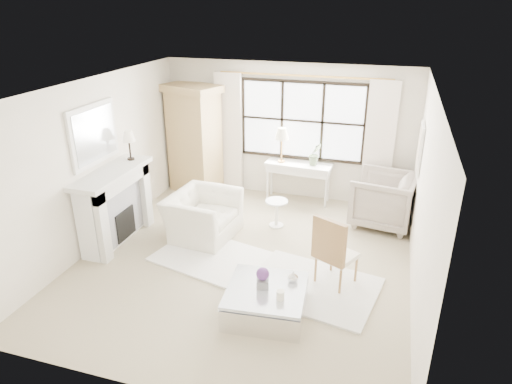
% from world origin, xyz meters
% --- Properties ---
extents(floor, '(5.50, 5.50, 0.00)m').
position_xyz_m(floor, '(0.00, 0.00, 0.00)').
color(floor, tan).
rests_on(floor, ground).
extents(ceiling, '(5.50, 5.50, 0.00)m').
position_xyz_m(ceiling, '(0.00, 0.00, 2.70)').
color(ceiling, silver).
rests_on(ceiling, ground).
extents(wall_back, '(5.00, 0.00, 5.00)m').
position_xyz_m(wall_back, '(0.00, 2.75, 1.35)').
color(wall_back, silver).
rests_on(wall_back, ground).
extents(wall_front, '(5.00, 0.00, 5.00)m').
position_xyz_m(wall_front, '(0.00, -2.75, 1.35)').
color(wall_front, white).
rests_on(wall_front, ground).
extents(wall_left, '(0.00, 5.50, 5.50)m').
position_xyz_m(wall_left, '(-2.50, 0.00, 1.35)').
color(wall_left, white).
rests_on(wall_left, ground).
extents(wall_right, '(0.00, 5.50, 5.50)m').
position_xyz_m(wall_right, '(2.50, 0.00, 1.35)').
color(wall_right, white).
rests_on(wall_right, ground).
extents(window_pane, '(2.40, 0.02, 1.50)m').
position_xyz_m(window_pane, '(0.30, 2.73, 1.60)').
color(window_pane, silver).
rests_on(window_pane, wall_back).
extents(window_frame, '(2.50, 0.04, 1.50)m').
position_xyz_m(window_frame, '(0.30, 2.72, 1.60)').
color(window_frame, black).
rests_on(window_frame, wall_back).
extents(curtain_rod, '(3.30, 0.04, 0.04)m').
position_xyz_m(curtain_rod, '(0.30, 2.67, 2.47)').
color(curtain_rod, '#C08F42').
rests_on(curtain_rod, wall_back).
extents(curtain_left, '(0.55, 0.10, 2.47)m').
position_xyz_m(curtain_left, '(-1.20, 2.65, 1.24)').
color(curtain_left, white).
rests_on(curtain_left, ground).
extents(curtain_right, '(0.55, 0.10, 2.47)m').
position_xyz_m(curtain_right, '(1.80, 2.65, 1.24)').
color(curtain_right, white).
rests_on(curtain_right, ground).
extents(fireplace, '(0.58, 1.66, 1.26)m').
position_xyz_m(fireplace, '(-2.27, 0.00, 0.65)').
color(fireplace, silver).
rests_on(fireplace, ground).
extents(mirror_frame, '(0.05, 1.15, 0.95)m').
position_xyz_m(mirror_frame, '(-2.47, 0.00, 1.84)').
color(mirror_frame, white).
rests_on(mirror_frame, wall_left).
extents(mirror_glass, '(0.02, 1.00, 0.80)m').
position_xyz_m(mirror_glass, '(-2.44, 0.00, 1.84)').
color(mirror_glass, silver).
rests_on(mirror_glass, wall_left).
extents(art_frame, '(0.04, 0.62, 0.82)m').
position_xyz_m(art_frame, '(2.47, 1.70, 1.55)').
color(art_frame, white).
rests_on(art_frame, wall_right).
extents(art_canvas, '(0.01, 0.52, 0.72)m').
position_xyz_m(art_canvas, '(2.45, 1.70, 1.55)').
color(art_canvas, '#C2B196').
rests_on(art_canvas, wall_right).
extents(mantel_lamp, '(0.22, 0.22, 0.51)m').
position_xyz_m(mantel_lamp, '(-2.22, 0.57, 1.65)').
color(mantel_lamp, black).
rests_on(mantel_lamp, fireplace).
extents(armoire, '(1.29, 1.03, 2.24)m').
position_xyz_m(armoire, '(-1.86, 2.39, 1.14)').
color(armoire, tan).
rests_on(armoire, floor).
extents(console_table, '(1.33, 0.54, 0.80)m').
position_xyz_m(console_table, '(0.31, 2.49, 0.40)').
color(console_table, silver).
rests_on(console_table, floor).
extents(console_lamp, '(0.28, 0.28, 0.69)m').
position_xyz_m(console_lamp, '(-0.04, 2.48, 1.36)').
color(console_lamp, '#AD7C3C').
rests_on(console_lamp, console_table).
extents(orchid_plant, '(0.32, 0.30, 0.45)m').
position_xyz_m(orchid_plant, '(0.63, 2.49, 1.03)').
color(orchid_plant, '#566A47').
rests_on(orchid_plant, console_table).
extents(side_table, '(0.40, 0.40, 0.51)m').
position_xyz_m(side_table, '(0.19, 1.27, 0.33)').
color(side_table, white).
rests_on(side_table, floor).
extents(rug_left, '(1.94, 1.57, 0.03)m').
position_xyz_m(rug_left, '(-0.52, -0.09, 0.02)').
color(rug_left, white).
rests_on(rug_left, floor).
extents(rug_right, '(1.99, 1.64, 0.03)m').
position_xyz_m(rug_right, '(1.16, -0.43, 0.02)').
color(rug_right, white).
rests_on(rug_right, floor).
extents(club_armchair, '(1.15, 1.28, 0.77)m').
position_xyz_m(club_armchair, '(-0.93, 0.56, 0.38)').
color(club_armchair, white).
rests_on(club_armchair, floor).
extents(wingback_chair, '(1.21, 1.18, 0.96)m').
position_xyz_m(wingback_chair, '(1.99, 1.92, 0.48)').
color(wingback_chair, gray).
rests_on(wingback_chair, floor).
extents(french_chair, '(0.65, 0.65, 1.08)m').
position_xyz_m(french_chair, '(1.44, -0.24, 0.31)').
color(french_chair, '#A47745').
rests_on(french_chair, floor).
extents(coffee_table, '(1.09, 1.09, 0.38)m').
position_xyz_m(coffee_table, '(0.68, -1.16, 0.18)').
color(coffee_table, silver).
rests_on(coffee_table, floor).
extents(planter_box, '(0.19, 0.19, 0.11)m').
position_xyz_m(planter_box, '(0.63, -1.14, 0.44)').
color(planter_box, slate).
rests_on(planter_box, coffee_table).
extents(planter_flowers, '(0.17, 0.17, 0.17)m').
position_xyz_m(planter_flowers, '(0.63, -1.14, 0.58)').
color(planter_flowers, '#60317B').
rests_on(planter_flowers, planter_box).
extents(pillar_candle, '(0.10, 0.10, 0.12)m').
position_xyz_m(pillar_candle, '(0.91, -1.33, 0.44)').
color(pillar_candle, white).
rests_on(pillar_candle, coffee_table).
extents(coffee_vase, '(0.15, 0.15, 0.15)m').
position_xyz_m(coffee_vase, '(0.97, -0.91, 0.45)').
color(coffee_vase, silver).
rests_on(coffee_vase, coffee_table).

